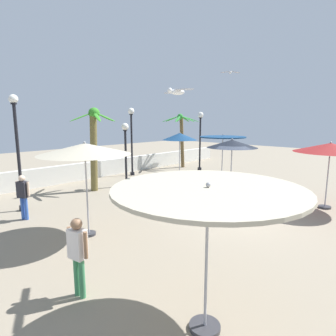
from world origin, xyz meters
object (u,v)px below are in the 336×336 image
Objects in this scene: palm_tree_0 at (94,139)px; lamp_post_0 at (131,132)px; patio_umbrella_3 at (208,196)px; patio_umbrella_5 at (330,148)px; patio_umbrella_0 at (85,149)px; patio_umbrella_1 at (180,137)px; palm_tree_1 at (181,132)px; patio_umbrella_2 at (223,139)px; lamp_post_3 at (17,145)px; guest_1 at (78,250)px; patio_umbrella_4 at (232,144)px; lounge_chair_0 at (155,192)px; lamp_post_2 at (126,147)px; seagull_1 at (230,72)px; guest_0 at (23,193)px; seagull_0 at (177,91)px; lamp_post_1 at (200,133)px.

lamp_post_0 is (3.85, 1.70, 0.17)m from palm_tree_0.
patio_umbrella_5 is (8.89, 0.37, 0.08)m from patio_umbrella_3.
patio_umbrella_0 is 0.69× the size of lamp_post_0.
patio_umbrella_1 is 3.08m from palm_tree_1.
patio_umbrella_5 is at bearing 2.38° from patio_umbrella_3.
lamp_post_3 reaches higher than patio_umbrella_2.
palm_tree_0 is 9.16m from guest_1.
patio_umbrella_0 is at bearing 55.25° from guest_1.
patio_umbrella_2 is at bearing 38.89° from patio_umbrella_4.
lounge_chair_0 is at bearing 51.73° from patio_umbrella_3.
seagull_1 is at bearing -51.57° from lamp_post_2.
patio_umbrella_0 is 6.60m from lamp_post_2.
lounge_chair_0 is (-2.19, 2.48, -2.14)m from patio_umbrella_4.
patio_umbrella_4 reaches higher than guest_0.
seagull_0 is at bearing -111.44° from palm_tree_0.
guest_1 is (-9.87, 2.04, -1.45)m from patio_umbrella_5.
patio_umbrella_4 reaches higher than guest_1.
lamp_post_2 is at bearing 13.40° from guest_0.
palm_tree_0 is 3.26× the size of seagull_0.
patio_umbrella_4 is at bearing -39.01° from lamp_post_3.
lamp_post_0 is 3.36× the size of seagull_0.
lamp_post_1 is at bearing 51.75° from seagull_1.
lamp_post_0 is (-1.98, 2.34, 0.30)m from patio_umbrella_1.
guest_1 reaches higher than guest_0.
seagull_1 reaches higher than lamp_post_3.
palm_tree_0 is (-5.36, 4.08, 0.10)m from patio_umbrella_2.
lamp_post_2 is at bearing 45.55° from guest_1.
patio_umbrella_1 is 1.46× the size of lounge_chair_0.
patio_umbrella_3 is 1.89× the size of guest_0.
palm_tree_0 is (-4.69, 9.42, 0.15)m from patio_umbrella_5.
patio_umbrella_3 is at bearing -124.98° from lamp_post_0.
lamp_post_2 is (1.62, -0.46, -0.47)m from palm_tree_0.
lamp_post_2 reaches higher than guest_1.
lamp_post_3 is (-5.43, -0.24, 0.48)m from lamp_post_2.
patio_umbrella_5 is 0.68× the size of lamp_post_1.
palm_tree_0 reaches higher than lounge_chair_0.
patio_umbrella_4 is at bearing -77.59° from lamp_post_2.
lamp_post_3 is (-9.64, -0.06, 0.14)m from patio_umbrella_1.
palm_tree_0 is at bearing 10.34° from lamp_post_3.
patio_umbrella_0 is 1.80× the size of guest_0.
lamp_post_3 is at bearing 140.99° from patio_umbrella_4.
patio_umbrella_1 is 5.86m from palm_tree_0.
lamp_post_1 reaches higher than guest_1.
palm_tree_0 is at bearing 173.77° from patio_umbrella_1.
palm_tree_1 is 9.29m from lounge_chair_0.
patio_umbrella_3 is 8.10m from lounge_chair_0.
lamp_post_2 is (5.81, 9.33, -0.24)m from patio_umbrella_3.
lamp_post_1 is (2.39, 0.17, 0.17)m from patio_umbrella_1.
seagull_0 reaches higher than patio_umbrella_1.
palm_tree_0 is 1.23× the size of lamp_post_2.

